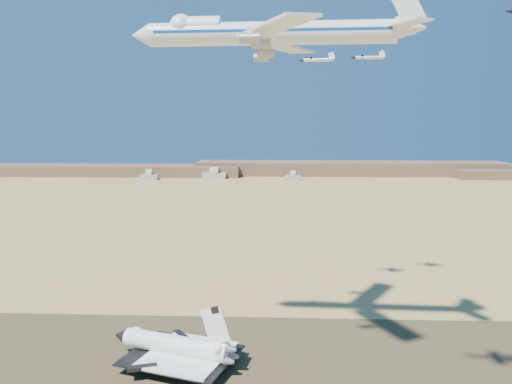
{
  "coord_description": "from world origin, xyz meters",
  "views": [
    {
      "loc": [
        21.05,
        -147.84,
        69.64
      ],
      "look_at": [
        14.26,
        8.0,
        48.31
      ],
      "focal_mm": 35.0,
      "sensor_mm": 36.0,
      "label": 1
    }
  ],
  "objects_px": {
    "chase_jet_c": "(318,60)",
    "crew_b": "(183,378)",
    "shuttle": "(175,347)",
    "chase_jet_d": "(369,57)",
    "crew_a": "(195,381)",
    "carrier_747": "(262,33)",
    "crew_c": "(201,373)"
  },
  "relations": [
    {
      "from": "chase_jet_d",
      "to": "carrier_747",
      "type": "bearing_deg",
      "value": -125.32
    },
    {
      "from": "shuttle",
      "to": "carrier_747",
      "type": "bearing_deg",
      "value": 26.33
    },
    {
      "from": "chase_jet_d",
      "to": "shuttle",
      "type": "bearing_deg",
      "value": -137.41
    },
    {
      "from": "crew_c",
      "to": "chase_jet_c",
      "type": "relative_size",
      "value": 0.13
    },
    {
      "from": "carrier_747",
      "to": "chase_jet_c",
      "type": "bearing_deg",
      "value": 71.79
    },
    {
      "from": "crew_c",
      "to": "chase_jet_d",
      "type": "relative_size",
      "value": 0.13
    },
    {
      "from": "shuttle",
      "to": "chase_jet_d",
      "type": "xyz_separation_m",
      "value": [
        64.35,
        62.72,
        89.76
      ]
    },
    {
      "from": "carrier_747",
      "to": "crew_c",
      "type": "bearing_deg",
      "value": -145.05
    },
    {
      "from": "shuttle",
      "to": "crew_c",
      "type": "bearing_deg",
      "value": -19.59
    },
    {
      "from": "crew_b",
      "to": "chase_jet_d",
      "type": "xyz_separation_m",
      "value": [
        60.41,
        71.94,
        94.18
      ]
    },
    {
      "from": "carrier_747",
      "to": "crew_b",
      "type": "bearing_deg",
      "value": -145.91
    },
    {
      "from": "shuttle",
      "to": "crew_c",
      "type": "distance_m",
      "value": 11.77
    },
    {
      "from": "crew_a",
      "to": "shuttle",
      "type": "bearing_deg",
      "value": 46.0
    },
    {
      "from": "crew_a",
      "to": "crew_c",
      "type": "bearing_deg",
      "value": -7.18
    },
    {
      "from": "crew_b",
      "to": "chase_jet_c",
      "type": "distance_m",
      "value": 118.9
    },
    {
      "from": "crew_c",
      "to": "crew_a",
      "type": "bearing_deg",
      "value": 109.32
    },
    {
      "from": "carrier_747",
      "to": "crew_c",
      "type": "xyz_separation_m",
      "value": [
        -16.44,
        -10.44,
        -93.09
      ]
    },
    {
      "from": "crew_b",
      "to": "crew_c",
      "type": "xyz_separation_m",
      "value": [
        4.77,
        2.58,
        0.11
      ]
    },
    {
      "from": "crew_b",
      "to": "crew_a",
      "type": "bearing_deg",
      "value": -156.07
    },
    {
      "from": "crew_c",
      "to": "chase_jet_d",
      "type": "height_order",
      "value": "chase_jet_d"
    },
    {
      "from": "crew_b",
      "to": "chase_jet_d",
      "type": "distance_m",
      "value": 133.02
    },
    {
      "from": "crew_b",
      "to": "chase_jet_d",
      "type": "height_order",
      "value": "chase_jet_d"
    },
    {
      "from": "carrier_747",
      "to": "chase_jet_c",
      "type": "distance_m",
      "value": 53.7
    },
    {
      "from": "crew_a",
      "to": "chase_jet_c",
      "type": "bearing_deg",
      "value": -19.02
    },
    {
      "from": "crew_b",
      "to": "chase_jet_d",
      "type": "relative_size",
      "value": 0.11
    },
    {
      "from": "shuttle",
      "to": "crew_b",
      "type": "bearing_deg",
      "value": -49.12
    },
    {
      "from": "crew_c",
      "to": "chase_jet_d",
      "type": "xyz_separation_m",
      "value": [
        55.64,
        69.36,
        94.08
      ]
    },
    {
      "from": "shuttle",
      "to": "crew_b",
      "type": "distance_m",
      "value": 10.96
    },
    {
      "from": "chase_jet_c",
      "to": "crew_b",
      "type": "bearing_deg",
      "value": -113.01
    },
    {
      "from": "carrier_747",
      "to": "chase_jet_d",
      "type": "bearing_deg",
      "value": 58.9
    },
    {
      "from": "carrier_747",
      "to": "crew_c",
      "type": "relative_size",
      "value": 43.88
    },
    {
      "from": "crew_a",
      "to": "chase_jet_c",
      "type": "height_order",
      "value": "chase_jet_c"
    }
  ]
}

